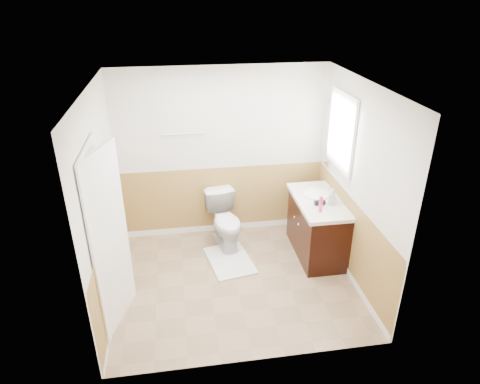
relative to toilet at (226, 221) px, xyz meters
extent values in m
plane|color=#8C7051|center=(0.01, -0.87, -0.39)|extent=(3.00, 3.00, 0.00)
plane|color=white|center=(0.01, -0.87, 2.11)|extent=(3.00, 3.00, 0.00)
plane|color=silver|center=(0.01, 0.43, 0.86)|extent=(3.00, 0.00, 3.00)
plane|color=silver|center=(0.01, -2.17, 0.86)|extent=(3.00, 0.00, 3.00)
plane|color=silver|center=(-1.49, -0.87, 0.86)|extent=(0.00, 3.00, 3.00)
plane|color=silver|center=(1.51, -0.87, 0.86)|extent=(0.00, 3.00, 3.00)
plane|color=#A07D40|center=(0.01, 0.41, 0.11)|extent=(3.00, 0.00, 3.00)
plane|color=#A07D40|center=(0.01, -2.16, 0.11)|extent=(3.00, 0.00, 3.00)
plane|color=#A07D40|center=(-1.48, -0.87, 0.11)|extent=(0.00, 2.60, 2.60)
plane|color=#A07D40|center=(1.50, -0.87, 0.11)|extent=(0.00, 2.60, 2.60)
imported|color=white|center=(0.00, 0.00, 0.00)|extent=(0.57, 0.83, 0.78)
cube|color=silver|center=(0.00, -0.43, -0.38)|extent=(0.69, 0.89, 0.02)
cube|color=black|center=(1.23, -0.41, 0.01)|extent=(0.55, 1.10, 0.80)
sphere|color=silver|center=(0.93, -0.51, 0.16)|extent=(0.03, 0.03, 0.03)
sphere|color=silver|center=(0.93, -0.31, 0.16)|extent=(0.03, 0.03, 0.03)
cube|color=beige|center=(1.22, -0.41, 0.44)|extent=(0.60, 1.15, 0.05)
cylinder|color=white|center=(1.23, -0.26, 0.47)|extent=(0.36, 0.36, 0.02)
cylinder|color=silver|center=(1.41, -0.26, 0.53)|extent=(0.02, 0.02, 0.14)
cylinder|color=#DA3886|center=(1.13, -0.73, 0.57)|extent=(0.05, 0.05, 0.22)
imported|color=#98A1AB|center=(1.35, -0.55, 0.57)|extent=(0.12, 0.13, 0.21)
cylinder|color=black|center=(1.18, -0.56, 0.50)|extent=(0.14, 0.07, 0.07)
cylinder|color=black|center=(1.15, -0.51, 0.47)|extent=(0.03, 0.03, 0.07)
cube|color=silver|center=(1.49, 0.23, 1.16)|extent=(0.02, 0.35, 0.90)
cube|color=white|center=(1.48, -0.29, 1.36)|extent=(0.04, 0.80, 1.00)
cube|color=white|center=(1.50, -0.29, 1.36)|extent=(0.01, 0.70, 0.90)
cube|color=white|center=(-1.39, -1.32, 0.63)|extent=(0.29, 0.78, 2.04)
cube|color=white|center=(-1.46, -1.32, 0.64)|extent=(0.02, 0.92, 2.10)
sphere|color=silver|center=(-1.33, -0.99, 0.56)|extent=(0.06, 0.06, 0.06)
cylinder|color=silver|center=(-0.54, 0.37, 1.21)|extent=(0.62, 0.02, 0.02)
cylinder|color=silver|center=(-0.09, 0.35, 0.31)|extent=(0.14, 0.02, 0.02)
cylinder|color=white|center=(-0.09, 0.35, 0.31)|extent=(0.10, 0.11, 0.11)
cube|color=white|center=(-0.09, 0.35, 0.20)|extent=(0.10, 0.01, 0.16)
camera|label=1|loc=(-0.60, -5.22, 3.06)|focal=31.66mm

